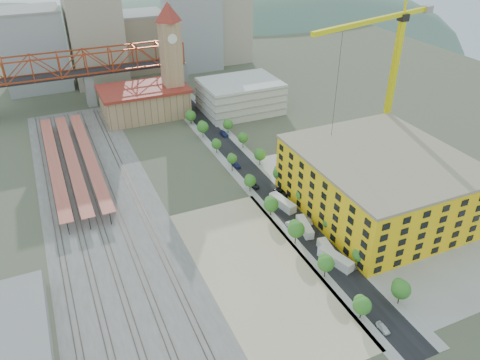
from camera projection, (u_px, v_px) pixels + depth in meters
name	position (u px, v px, depth m)	size (l,w,h in m)	color
ground	(226.00, 206.00, 147.33)	(400.00, 400.00, 0.00)	#474C38
ballast_strip	(101.00, 204.00, 148.46)	(36.00, 165.00, 0.06)	#605E59
dirt_lot	(259.00, 272.00, 121.21)	(28.00, 67.00, 0.06)	tan
street_asphalt	(252.00, 174.00, 164.66)	(12.00, 170.00, 0.06)	black
sidewalk_west	(238.00, 177.00, 162.75)	(3.00, 170.00, 0.04)	gray
sidewalk_east	(266.00, 171.00, 166.59)	(3.00, 170.00, 0.04)	gray
construction_pad	(382.00, 206.00, 147.35)	(50.00, 90.00, 0.06)	gray
rail_tracks	(95.00, 205.00, 147.77)	(26.56, 160.00, 0.18)	#382B23
platform_canopies	(71.00, 158.00, 166.25)	(16.00, 80.00, 4.12)	#BC6348
station_hall	(145.00, 101.00, 206.47)	(38.00, 24.00, 13.10)	tan
clock_tower	(171.00, 49.00, 198.15)	(12.00, 12.00, 52.00)	tan
parking_garage	(240.00, 96.00, 211.22)	(34.00, 26.00, 14.00)	silver
truss_bridge	(86.00, 65.00, 211.27)	(94.00, 9.60, 25.60)	gray
construction_building	(379.00, 183.00, 141.49)	(44.60, 50.60, 18.80)	yellow
street_trees	(265.00, 188.00, 156.84)	(15.40, 124.40, 8.00)	#2F6F21
skyline	(137.00, 32.00, 249.86)	(133.00, 46.00, 60.00)	#9EA0A3
distant_hills	(161.00, 117.00, 407.84)	(647.00, 264.00, 227.00)	#4C6B59
tower_crane	(389.00, 61.00, 152.75)	(55.63, 17.33, 61.06)	yellow
site_trailer_a	(336.00, 259.00, 123.44)	(2.73, 10.38, 2.84)	silver
site_trailer_b	(328.00, 252.00, 126.18)	(2.52, 9.59, 2.62)	silver
site_trailer_c	(305.00, 227.00, 135.88)	(2.48, 9.41, 2.58)	silver
site_trailer_d	(283.00, 203.00, 146.42)	(2.73, 10.36, 2.83)	silver
car_0	(383.00, 328.00, 104.48)	(1.53, 3.81, 1.30)	silver
car_1	(292.00, 226.00, 137.00)	(1.59, 4.56, 1.50)	#A3A2A8
car_2	(254.00, 185.00, 157.07)	(2.18, 4.72, 1.31)	black
car_3	(236.00, 165.00, 168.93)	(2.05, 5.05, 1.46)	navy
car_4	(350.00, 263.00, 122.88)	(1.89, 4.69, 1.60)	#BDBDBD
car_5	(309.00, 221.00, 139.36)	(1.41, 4.04, 1.33)	gray
car_6	(281.00, 192.00, 152.82)	(2.63, 5.71, 1.59)	black
car_7	(224.00, 134.00, 191.35)	(2.13, 5.24, 1.52)	navy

